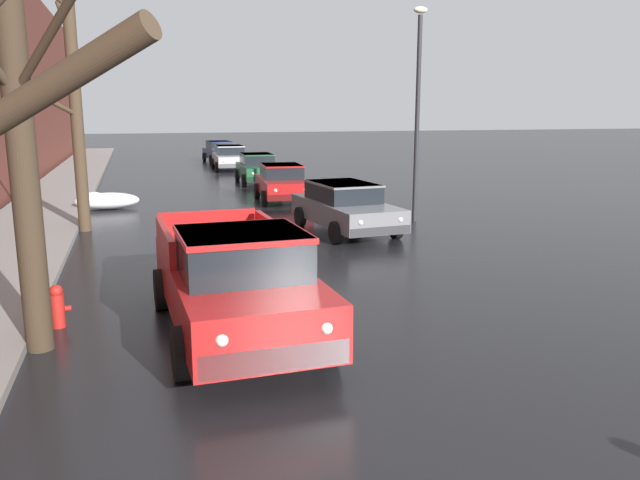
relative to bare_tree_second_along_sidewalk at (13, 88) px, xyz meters
The scene contains 12 objects.
left_sidewalk_slab 10.73m from the bare_tree_second_along_sidewalk, 98.74° to the left, with size 2.79×80.00×0.14m, color gray.
snow_bank_near_corner_left 14.25m from the bare_tree_second_along_sidewalk, 88.05° to the left, with size 2.22×1.20×0.64m.
bare_tree_second_along_sidewalk is the anchor object (origin of this frame).
bare_tree_mid_block 9.67m from the bare_tree_second_along_sidewalk, 90.04° to the left, with size 2.65×3.91×7.10m.
pickup_truck_red_approaching_near_lane 4.07m from the bare_tree_second_along_sidewalk, ahead, with size 2.36×5.32×1.76m.
sedan_grey_parked_kerbside_close 10.75m from the bare_tree_second_along_sidewalk, 45.46° to the left, with size 2.28×4.54×1.42m.
sedan_red_parked_kerbside_mid 15.81m from the bare_tree_second_along_sidewalk, 63.55° to the left, with size 2.10×3.98×1.42m.
sedan_green_parked_far_down_block 21.66m from the bare_tree_second_along_sidewalk, 70.48° to the left, with size 1.94×4.11×1.42m.
sedan_silver_queued_behind_truck 28.74m from the bare_tree_second_along_sidewalk, 75.89° to the left, with size 2.11×4.49×1.42m.
sedan_darkblue_at_far_intersection 34.20m from the bare_tree_second_along_sidewalk, 77.96° to the left, with size 2.09×4.10×1.42m.
fire_hydrant 3.51m from the bare_tree_second_along_sidewalk, 78.54° to the left, with size 0.42×0.22×0.71m.
street_lamp_post 13.05m from the bare_tree_second_along_sidewalk, 40.39° to the left, with size 0.44×0.24×6.47m.
Camera 1 is at (-3.31, -1.49, 3.44)m, focal length 35.28 mm.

